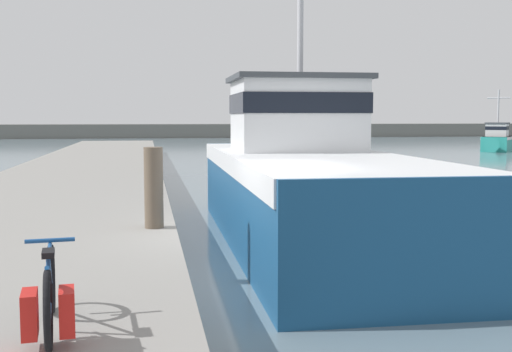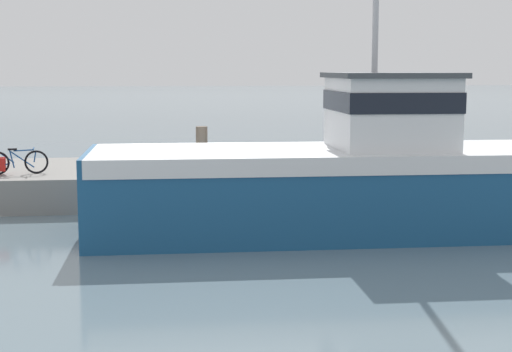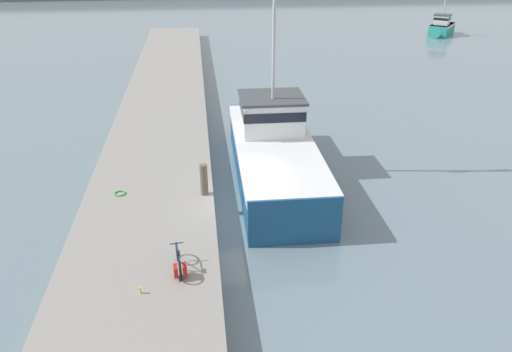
{
  "view_description": "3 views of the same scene",
  "coord_description": "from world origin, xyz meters",
  "px_view_note": "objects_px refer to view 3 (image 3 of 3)",
  "views": [
    {
      "loc": [
        -1.74,
        -10.14,
        2.76
      ],
      "look_at": [
        -0.08,
        -0.45,
        1.85
      ],
      "focal_mm": 45.0,
      "sensor_mm": 36.0,
      "label": 1
    },
    {
      "loc": [
        19.35,
        -0.7,
        3.79
      ],
      "look_at": [
        0.22,
        1.69,
        1.16
      ],
      "focal_mm": 55.0,
      "sensor_mm": 36.0,
      "label": 2
    },
    {
      "loc": [
        -1.66,
        -17.79,
        10.71
      ],
      "look_at": [
        0.5,
        0.47,
        1.63
      ],
      "focal_mm": 35.0,
      "sensor_mm": 36.0,
      "label": 3
    }
  ],
  "objects_px": {
    "fishing_boat_main": "(273,149)",
    "mooring_post": "(204,180)",
    "bicycle_touring": "(179,264)",
    "water_bottle_on_curb": "(140,290)",
    "boat_white_moored": "(441,27)"
  },
  "relations": [
    {
      "from": "bicycle_touring",
      "to": "mooring_post",
      "type": "xyz_separation_m",
      "value": [
        0.92,
        5.16,
        0.34
      ]
    },
    {
      "from": "bicycle_touring",
      "to": "mooring_post",
      "type": "bearing_deg",
      "value": 73.25
    },
    {
      "from": "fishing_boat_main",
      "to": "mooring_post",
      "type": "bearing_deg",
      "value": -134.22
    },
    {
      "from": "fishing_boat_main",
      "to": "mooring_post",
      "type": "xyz_separation_m",
      "value": [
        -3.36,
        -3.36,
        0.24
      ]
    },
    {
      "from": "fishing_boat_main",
      "to": "bicycle_touring",
      "type": "height_order",
      "value": "fishing_boat_main"
    },
    {
      "from": "boat_white_moored",
      "to": "water_bottle_on_curb",
      "type": "xyz_separation_m",
      "value": [
        -29.69,
        -42.86,
        0.15
      ]
    },
    {
      "from": "fishing_boat_main",
      "to": "mooring_post",
      "type": "relative_size",
      "value": 9.86
    },
    {
      "from": "boat_white_moored",
      "to": "water_bottle_on_curb",
      "type": "height_order",
      "value": "boat_white_moored"
    },
    {
      "from": "fishing_boat_main",
      "to": "bicycle_touring",
      "type": "bearing_deg",
      "value": -115.89
    },
    {
      "from": "mooring_post",
      "to": "water_bottle_on_curb",
      "type": "distance_m",
      "value": 6.44
    },
    {
      "from": "fishing_boat_main",
      "to": "boat_white_moored",
      "type": "relative_size",
      "value": 2.68
    },
    {
      "from": "bicycle_touring",
      "to": "boat_white_moored",
      "type": "bearing_deg",
      "value": 49.14
    },
    {
      "from": "fishing_boat_main",
      "to": "bicycle_touring",
      "type": "distance_m",
      "value": 9.54
    },
    {
      "from": "boat_white_moored",
      "to": "mooring_post",
      "type": "distance_m",
      "value": 46.01
    },
    {
      "from": "fishing_boat_main",
      "to": "water_bottle_on_curb",
      "type": "bearing_deg",
      "value": -119.17
    }
  ]
}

